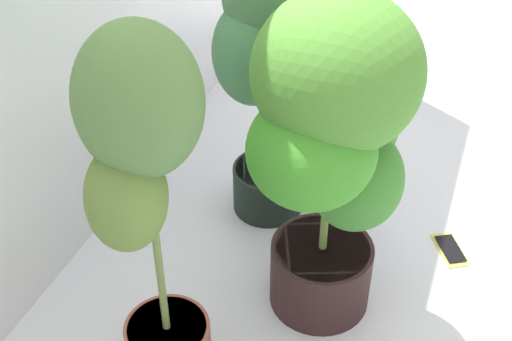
# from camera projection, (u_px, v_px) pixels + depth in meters

# --- Properties ---
(ground_plane) EXTENTS (8.00, 8.00, 0.00)m
(ground_plane) POSITION_uv_depth(u_px,v_px,m) (361.00, 307.00, 1.89)
(ground_plane) COLOR silver
(ground_plane) RESTS_ON ground
(potted_plant_center) EXTENTS (0.48, 0.41, 0.90)m
(potted_plant_center) POSITION_uv_depth(u_px,v_px,m) (334.00, 136.00, 1.57)
(potted_plant_center) COLOR #2F1C1C
(potted_plant_center) RESTS_ON ground
(potted_plant_back_right) EXTENTS (0.36, 0.32, 0.98)m
(potted_plant_back_right) POSITION_uv_depth(u_px,v_px,m) (266.00, 38.00, 1.84)
(potted_plant_back_right) COLOR black
(potted_plant_back_right) RESTS_ON ground
(potted_plant_back_left) EXTENTS (0.32, 0.31, 0.95)m
(potted_plant_back_left) POSITION_uv_depth(u_px,v_px,m) (145.00, 191.00, 1.36)
(potted_plant_back_left) COLOR #944B3D
(potted_plant_back_left) RESTS_ON ground
(cell_phone) EXTENTS (0.16, 0.13, 0.01)m
(cell_phone) POSITION_uv_depth(u_px,v_px,m) (450.00, 249.00, 2.06)
(cell_phone) COLOR #D2CB4E
(cell_phone) RESTS_ON ground
(nutrient_bottle) EXTENTS (0.09, 0.09, 0.20)m
(nutrient_bottle) POSITION_uv_depth(u_px,v_px,m) (349.00, 194.00, 2.13)
(nutrient_bottle) COLOR #4052BB
(nutrient_bottle) RESTS_ON ground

